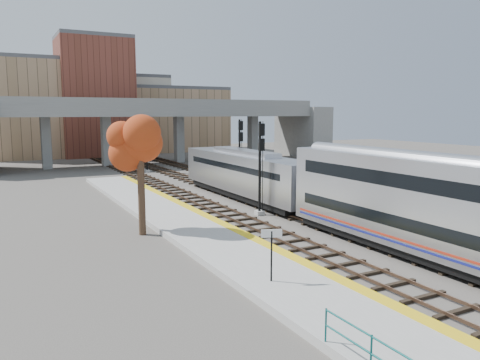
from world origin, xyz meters
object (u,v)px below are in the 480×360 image
locomotive (244,173)px  car_a (282,173)px  signal_mast_mid (240,155)px  car_c (290,165)px  car_b (276,167)px  tree (140,148)px  signal_mast_far (147,145)px  signal_mast_near (260,170)px

locomotive → car_a: bearing=43.6°
signal_mast_mid → car_c: signal_mast_mid is taller
locomotive → car_c: 22.49m
car_a → car_b: size_ratio=0.85×
tree → car_b: 32.83m
locomotive → car_c: (15.62, 16.10, -1.64)m
car_b → car_a: bearing=-132.6°
locomotive → signal_mast_far: size_ratio=2.73×
signal_mast_near → tree: bearing=-171.0°
signal_mast_mid → car_c: bearing=40.0°
car_b → signal_mast_near: bearing=-143.7°
locomotive → car_c: locomotive is taller
signal_mast_far → car_c: 18.95m
car_c → signal_mast_near: bearing=-136.2°
signal_mast_far → car_a: size_ratio=2.12×
car_b → car_c: bearing=9.0°
signal_mast_mid → car_a: (8.33, 5.17, -2.79)m
locomotive → car_b: size_ratio=4.91×
car_b → signal_mast_far: bearing=132.7°
car_a → car_b: bearing=87.7°
car_b → car_c: size_ratio=0.94×
signal_mast_far → car_b: (14.43, -7.84, -2.77)m
car_b → signal_mast_mid: bearing=-155.6°
signal_mast_mid → locomotive: bearing=-113.2°
signal_mast_mid → car_a: 10.19m
signal_mast_near → car_b: (14.43, 20.69, -2.72)m
signal_mast_far → tree: bearing=-107.3°
signal_mast_near → car_a: size_ratio=2.10×
signal_mast_far → car_b: 16.65m
signal_mast_near → car_a: 20.57m
locomotive → signal_mast_near: size_ratio=2.76×
car_c → signal_mast_mid: bearing=-147.8°
locomotive → car_b: bearing=49.4°
signal_mast_far → tree: tree is taller
tree → signal_mast_near: bearing=9.0°
car_a → signal_mast_far: bearing=156.6°
signal_mast_mid → car_c: size_ratio=1.67×
signal_mast_mid → signal_mast_far: 18.02m
tree → car_c: (27.03, 23.90, -4.79)m
signal_mast_mid → tree: size_ratio=0.94×
car_a → car_b: car_b is taller
car_a → tree: bearing=-119.5°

